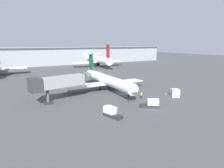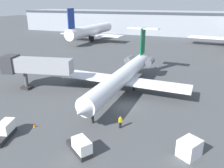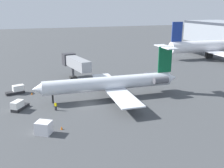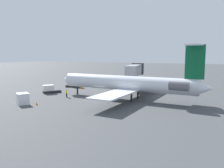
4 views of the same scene
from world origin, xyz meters
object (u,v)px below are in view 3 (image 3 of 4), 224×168
(jet_bridge, at_px, (75,62))
(baggage_tug_lead, at_px, (17,90))
(traffic_cone_near, at_px, (62,128))
(regional_jet, at_px, (113,83))
(parked_airliner_west_end, at_px, (210,46))
(baggage_tug_trailing, at_px, (19,106))
(cargo_container_uld, at_px, (44,128))
(traffic_cone_mid, at_px, (32,93))
(ground_crew_marshaller, at_px, (56,106))

(jet_bridge, bearing_deg, baggage_tug_lead, -64.33)
(jet_bridge, relative_size, traffic_cone_near, 24.59)
(regional_jet, xyz_separation_m, parked_airliner_west_end, (-30.08, 49.21, 1.16))
(regional_jet, distance_m, jet_bridge, 17.15)
(baggage_tug_trailing, relative_size, parked_airliner_west_end, 0.12)
(cargo_container_uld, bearing_deg, traffic_cone_near, 101.27)
(traffic_cone_mid, xyz_separation_m, parked_airliner_west_end, (-22.65, 65.71, 4.16))
(regional_jet, distance_m, cargo_container_uld, 19.97)
(baggage_tug_lead, distance_m, traffic_cone_mid, 3.65)
(ground_crew_marshaller, height_order, parked_airliner_west_end, parked_airliner_west_end)
(traffic_cone_mid, relative_size, parked_airliner_west_end, 0.02)
(jet_bridge, distance_m, baggage_tug_trailing, 22.87)
(traffic_cone_near, height_order, traffic_cone_mid, same)
(ground_crew_marshaller, xyz_separation_m, parked_airliner_west_end, (-33.55, 61.84, 3.58))
(ground_crew_marshaller, xyz_separation_m, traffic_cone_near, (8.31, -0.15, -0.58))
(baggage_tug_trailing, height_order, cargo_container_uld, cargo_container_uld)
(baggage_tug_lead, bearing_deg, traffic_cone_near, 17.86)
(regional_jet, relative_size, baggage_tug_lead, 7.55)
(ground_crew_marshaller, relative_size, baggage_tug_trailing, 0.42)
(baggage_tug_trailing, height_order, parked_airliner_west_end, parked_airliner_west_end)
(traffic_cone_near, height_order, parked_airliner_west_end, parked_airliner_west_end)
(regional_jet, height_order, baggage_tug_trailing, regional_jet)
(baggage_tug_trailing, bearing_deg, baggage_tug_lead, -177.92)
(parked_airliner_west_end, bearing_deg, jet_bridge, -75.79)
(baggage_tug_lead, bearing_deg, traffic_cone_mid, 58.63)
(ground_crew_marshaller, height_order, baggage_tug_lead, baggage_tug_lead)
(baggage_tug_lead, bearing_deg, cargo_container_uld, 10.56)
(ground_crew_marshaller, distance_m, traffic_cone_near, 8.33)
(cargo_container_uld, bearing_deg, baggage_tug_lead, -169.44)
(cargo_container_uld, distance_m, parked_airliner_west_end, 77.48)
(regional_jet, bearing_deg, ground_crew_marshaller, -74.65)
(jet_bridge, height_order, traffic_cone_near, jet_bridge)
(jet_bridge, distance_m, cargo_container_uld, 30.86)
(jet_bridge, height_order, baggage_tug_trailing, jet_bridge)
(cargo_container_uld, relative_size, traffic_cone_mid, 5.31)
(regional_jet, height_order, traffic_cone_near, regional_jet)
(traffic_cone_near, distance_m, parked_airliner_west_end, 74.92)
(traffic_cone_near, distance_m, traffic_cone_mid, 19.57)
(regional_jet, relative_size, jet_bridge, 2.36)
(jet_bridge, height_order, cargo_container_uld, jet_bridge)
(jet_bridge, bearing_deg, traffic_cone_mid, -52.42)
(baggage_tug_lead, xyz_separation_m, traffic_cone_near, (21.09, 6.80, -0.56))
(baggage_tug_lead, xyz_separation_m, parked_airliner_west_end, (-20.77, 68.79, 3.60))
(ground_crew_marshaller, distance_m, baggage_tug_trailing, 7.02)
(ground_crew_marshaller, xyz_separation_m, baggage_tug_lead, (-12.78, -6.95, -0.02))
(regional_jet, bearing_deg, baggage_tug_trailing, -86.98)
(baggage_tug_lead, relative_size, traffic_cone_near, 7.68)
(cargo_container_uld, bearing_deg, regional_jet, 128.41)
(jet_bridge, xyz_separation_m, baggage_tug_lead, (7.07, -14.71, -3.86))
(ground_crew_marshaller, xyz_separation_m, baggage_tug_trailing, (-2.45, -6.58, -0.02))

